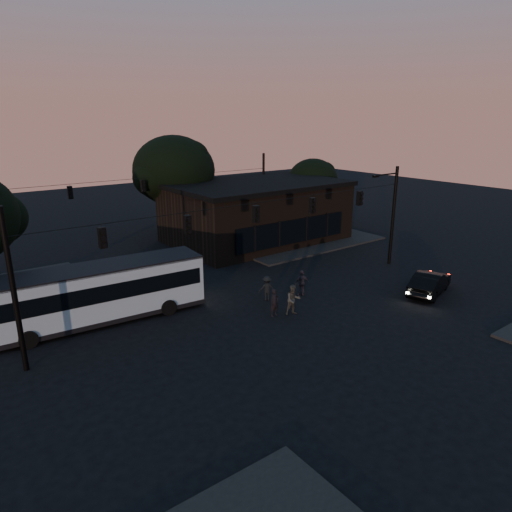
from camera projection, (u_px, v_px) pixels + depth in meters
ground at (300, 325)px, 25.04m from camera, size 120.00×120.00×0.00m
sidewalk_far_right at (294, 239)px, 42.62m from camera, size 14.00×10.00×0.15m
building at (256, 211)px, 41.63m from camera, size 15.40×10.41×5.40m
tree_behind at (174, 171)px, 42.34m from camera, size 7.60×7.60×9.43m
tree_right at (313, 180)px, 47.80m from camera, size 5.20×5.20×6.86m
signal_rig_near at (256, 232)px, 26.80m from camera, size 26.24×0.30×7.50m
signal_rig_far at (144, 199)px, 39.09m from camera, size 26.24×0.30×7.50m
bus at (101, 291)px, 25.09m from camera, size 11.56×3.47×3.21m
car at (430, 283)px, 29.28m from camera, size 4.79×2.84×1.49m
pedestrian_a at (275, 303)px, 25.98m from camera, size 0.64×0.46×1.64m
pedestrian_b at (293, 300)px, 26.16m from camera, size 1.04×0.91×1.80m
pedestrian_c at (302, 283)px, 28.99m from camera, size 1.05×0.60×1.68m
pedestrian_d at (267, 288)px, 28.24m from camera, size 1.18×0.99×1.58m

